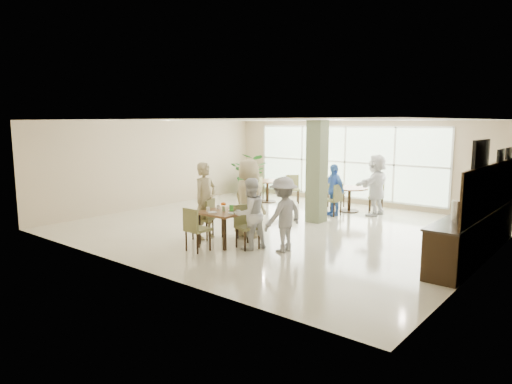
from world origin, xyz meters
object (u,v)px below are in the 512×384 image
Objects in this scene: adult_standing at (315,179)px; adult_a at (334,190)px; potted_plant at (251,174)px; teen_right at (250,214)px; main_table at (224,215)px; teen_far at (249,198)px; teen_standing at (283,214)px; round_table_right at (349,193)px; round_table_left at (267,185)px; buffet_counter at (476,229)px; adult_b at (376,185)px; teen_left at (206,200)px.

adult_a is at bearing 128.64° from adult_standing.
teen_right is (4.83, -5.81, -0.01)m from potted_plant.
adult_standing is at bearing 102.45° from main_table.
teen_standing is (1.40, -0.51, -0.13)m from teen_far.
main_table is 0.58× the size of adult_standing.
round_table_right is 0.69× the size of adult_standing.
round_table_left is 4.92m from teen_far.
round_table_left is 0.73× the size of adult_a.
buffet_counter is at bearing 130.38° from teen_standing.
potted_plant is 0.97× the size of adult_standing.
adult_a is (-0.42, 4.34, -0.01)m from teen_right.
teen_standing is (1.01, -4.90, 0.23)m from round_table_right.
adult_standing is at bearing -144.88° from teen_right.
adult_standing is (2.77, 0.11, 0.03)m from potted_plant.
round_table_left is 1.00× the size of round_table_right.
round_table_left is 0.61× the size of adult_b.
adult_standing is (1.30, 0.98, 0.24)m from round_table_left.
potted_plant is at bearing 149.44° from round_table_left.
teen_far reaches higher than adult_standing.
buffet_counter is (7.31, -2.36, -0.03)m from round_table_left.
potted_plant reaches higher than main_table.
potted_plant is at bearing -175.29° from adult_a.
adult_standing reaches higher than adult_a.
round_table_right is 5.22m from teen_right.
teen_left is at bearing 171.09° from main_table.
teen_right is (0.34, -5.20, 0.20)m from round_table_right.
buffet_counter is 4.70m from adult_a.
round_table_right is 0.95m from adult_b.
potted_plant is at bearing 159.84° from buffet_counter.
round_table_left is 1.71m from potted_plant.
adult_a is at bearing 158.14° from buffet_counter.
adult_b is at bearing -2.44° from round_table_right.
round_table_left is 0.71× the size of potted_plant.
adult_b is (-0.13, 4.86, 0.11)m from teen_standing.
round_table_left is 0.72× the size of teen_right.
teen_far is (-0.38, -4.39, 0.36)m from round_table_right.
round_table_right is 0.62× the size of adult_b.
main_table and round_table_right have the same top height.
potted_plant is 7.56m from teen_right.
teen_far is at bearing -159.11° from buffet_counter.
round_table_left is at bearing 20.29° from teen_left.
adult_a is (-4.36, 1.75, 0.22)m from buffet_counter.
teen_left is at bearing -59.43° from potted_plant.
teen_far is at bearing -71.82° from adult_a.
teen_standing is 1.05× the size of adult_a.
buffet_counter is at bearing -17.87° from round_table_left.
round_table_left is 3.04m from round_table_right.
potted_plant is 0.87× the size of teen_left.
teen_right is 0.74m from teen_standing.
buffet_counter is 9.35m from potted_plant.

